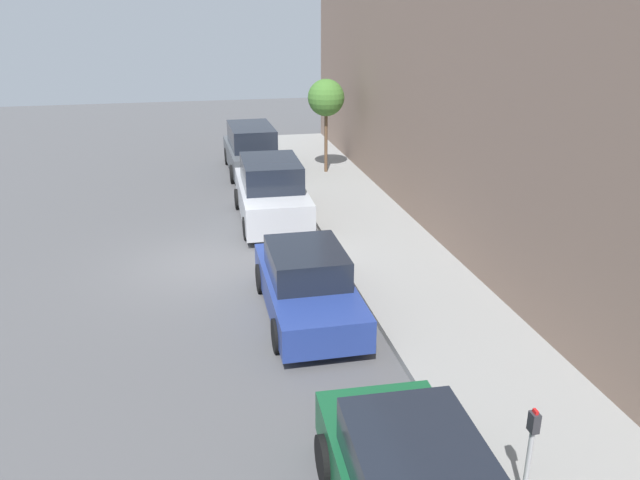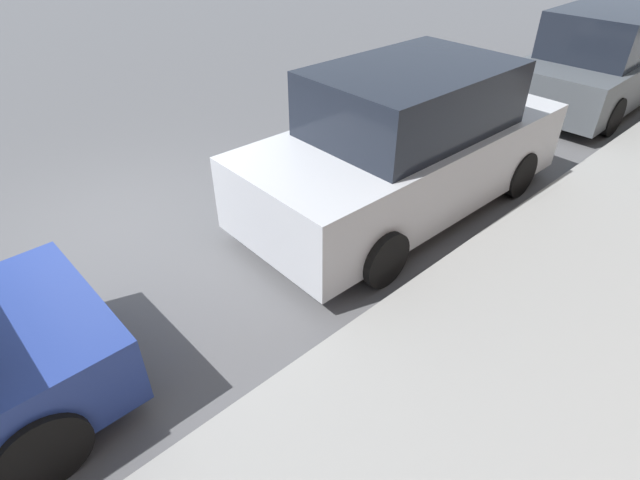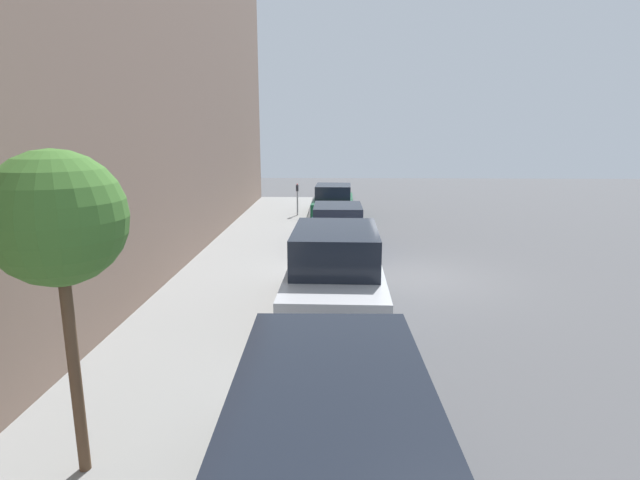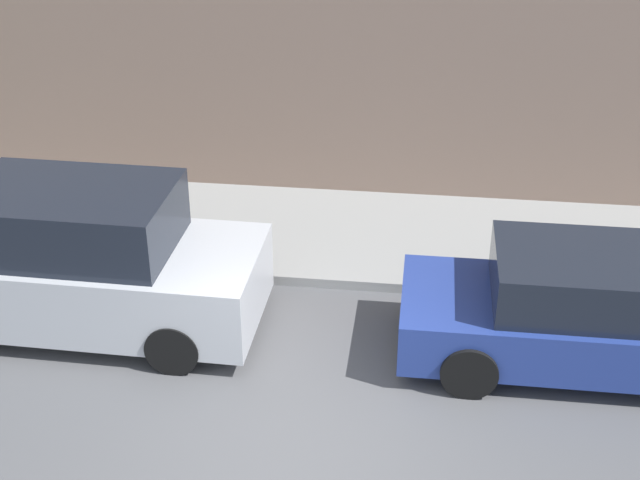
# 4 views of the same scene
# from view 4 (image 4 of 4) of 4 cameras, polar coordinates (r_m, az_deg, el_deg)

# --- Properties ---
(ground_plane) EXTENTS (60.00, 60.00, 0.00)m
(ground_plane) POSITION_cam_4_polar(r_m,az_deg,el_deg) (10.08, -1.87, -13.46)
(ground_plane) COLOR #515154
(sidewalk) EXTENTS (3.05, 32.00, 0.15)m
(sidewalk) POSITION_cam_4_polar(r_m,az_deg,el_deg) (14.16, 1.24, 0.32)
(sidewalk) COLOR gray
(sidewalk) RESTS_ON ground_plane
(parked_sedan_second) EXTENTS (1.92, 4.50, 1.54)m
(parked_sedan_second) POSITION_cam_4_polar(r_m,az_deg,el_deg) (11.46, 16.44, -4.50)
(parked_sedan_second) COLOR navy
(parked_sedan_second) RESTS_ON ground_plane
(parked_suv_third) EXTENTS (2.08, 4.84, 1.98)m
(parked_suv_third) POSITION_cam_4_polar(r_m,az_deg,el_deg) (12.09, -15.21, -1.37)
(parked_suv_third) COLOR #B7BABF
(parked_suv_third) RESTS_ON ground_plane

